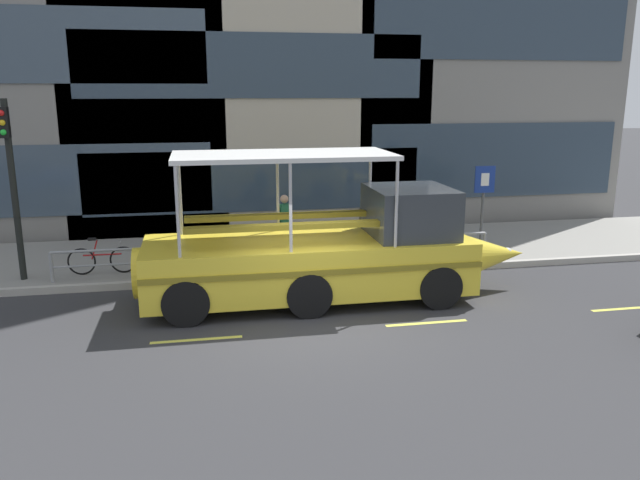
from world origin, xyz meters
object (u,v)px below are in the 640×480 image
leaned_bicycle (103,260)px  duck_tour_boat (332,253)px  pedestrian_mid_left (285,219)px  traffic_light_pole (11,173)px  parking_sign (484,195)px  pedestrian_near_bow (408,218)px

leaned_bicycle → duck_tour_boat: (5.50, -2.55, 0.55)m
leaned_bicycle → pedestrian_mid_left: size_ratio=1.00×
traffic_light_pole → duck_tour_boat: size_ratio=0.48×
traffic_light_pole → pedestrian_mid_left: 7.09m
parking_sign → duck_tour_boat: (-4.97, -2.62, -0.80)m
leaned_bicycle → pedestrian_near_bow: 8.55m
traffic_light_pole → pedestrian_near_bow: (10.40, 0.98, -1.70)m
duck_tour_boat → parking_sign: bearing=27.8°
traffic_light_pole → pedestrian_near_bow: traffic_light_pole is taller
traffic_light_pole → leaned_bicycle: size_ratio=2.55×
pedestrian_near_bow → parking_sign: bearing=-20.3°
parking_sign → duck_tour_boat: bearing=-152.2°
leaned_bicycle → pedestrian_mid_left: pedestrian_mid_left is taller
pedestrian_near_bow → pedestrian_mid_left: size_ratio=0.93×
parking_sign → leaned_bicycle: parking_sign is taller
parking_sign → pedestrian_mid_left: size_ratio=1.47×
pedestrian_mid_left → pedestrian_near_bow: bearing=-4.1°
traffic_light_pole → parking_sign: bearing=1.1°
traffic_light_pole → duck_tour_boat: bearing=-17.8°
parking_sign → leaned_bicycle: (-10.48, -0.07, -1.36)m
parking_sign → pedestrian_mid_left: parking_sign is taller
duck_tour_boat → pedestrian_mid_left: (-0.62, 3.61, 0.12)m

